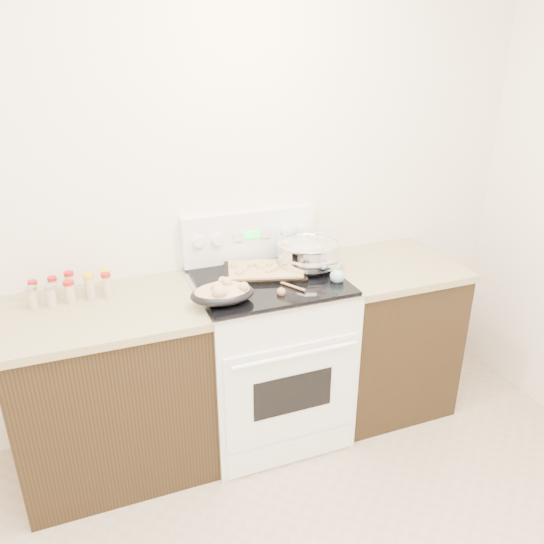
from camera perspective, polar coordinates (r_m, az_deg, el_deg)
name	(u,v)px	position (r m, az deg, el deg)	size (l,w,h in m)	color
room_shell	(351,228)	(1.12, 8.46, 4.72)	(4.10, 3.60, 2.75)	white
counter_left	(114,389)	(2.84, -16.64, -11.98)	(0.93, 0.67, 0.92)	black
counter_right	(382,333)	(3.27, 11.73, -6.49)	(0.73, 0.67, 0.92)	black
kitchen_range	(268,353)	(2.96, -0.38, -8.73)	(0.78, 0.73, 1.22)	white
mixing_bowl	(308,255)	(2.84, 3.92, 1.88)	(0.42, 0.42, 0.20)	silver
roasting_pan	(222,292)	(2.48, -5.36, -2.20)	(0.31, 0.23, 0.11)	black
baking_sheet	(264,270)	(2.79, -0.91, 0.17)	(0.48, 0.40, 0.06)	black
wooden_spoon	(282,289)	(2.60, 1.11, -1.80)	(0.15, 0.24, 0.04)	#9F6B48
blue_ladle	(338,274)	(2.73, 7.08, -0.27)	(0.17, 0.23, 0.09)	#7BABB8
spice_jars	(72,288)	(2.73, -20.73, -1.61)	(0.39, 0.15, 0.13)	#BFB28C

